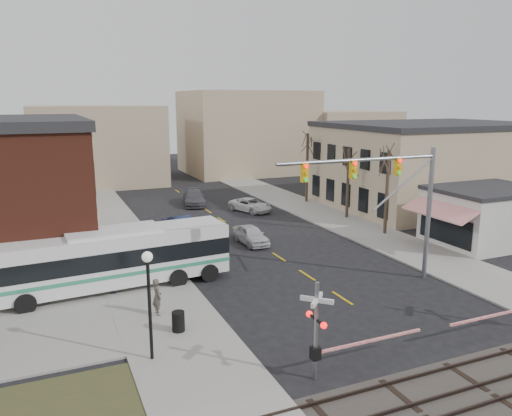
{
  "coord_description": "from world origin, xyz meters",
  "views": [
    {
      "loc": [
        -14.56,
        -19.82,
        10.68
      ],
      "look_at": [
        -1.46,
        10.64,
        3.5
      ],
      "focal_mm": 35.0,
      "sensor_mm": 36.0,
      "label": 1
    }
  ],
  "objects_px": {
    "car_b": "(180,224)",
    "traffic_signal_mast": "(392,189)",
    "transit_bus": "(115,257)",
    "car_c": "(250,205)",
    "car_d": "(194,198)",
    "pedestrian_near": "(157,297)",
    "street_lamp": "(149,284)",
    "trash_bin": "(178,321)",
    "pedestrian_far": "(116,275)",
    "rr_crossing_west": "(326,330)",
    "car_a": "(251,235)"
  },
  "relations": [
    {
      "from": "rr_crossing_west",
      "to": "trash_bin",
      "type": "relative_size",
      "value": 5.89
    },
    {
      "from": "pedestrian_far",
      "to": "transit_bus",
      "type": "bearing_deg",
      "value": 12.66
    },
    {
      "from": "car_a",
      "to": "trash_bin",
      "type": "bearing_deg",
      "value": -126.94
    },
    {
      "from": "transit_bus",
      "to": "trash_bin",
      "type": "height_order",
      "value": "transit_bus"
    },
    {
      "from": "car_a",
      "to": "car_d",
      "type": "height_order",
      "value": "car_d"
    },
    {
      "from": "pedestrian_near",
      "to": "car_b",
      "type": "bearing_deg",
      "value": -24.63
    },
    {
      "from": "car_b",
      "to": "trash_bin",
      "type": "bearing_deg",
      "value": 65.78
    },
    {
      "from": "traffic_signal_mast",
      "to": "car_a",
      "type": "relative_size",
      "value": 2.52
    },
    {
      "from": "transit_bus",
      "to": "car_c",
      "type": "distance_m",
      "value": 21.87
    },
    {
      "from": "street_lamp",
      "to": "car_a",
      "type": "relative_size",
      "value": 1.14
    },
    {
      "from": "transit_bus",
      "to": "rr_crossing_west",
      "type": "relative_size",
      "value": 2.36
    },
    {
      "from": "trash_bin",
      "to": "transit_bus",
      "type": "bearing_deg",
      "value": 104.84
    },
    {
      "from": "transit_bus",
      "to": "traffic_signal_mast",
      "type": "height_order",
      "value": "traffic_signal_mast"
    },
    {
      "from": "rr_crossing_west",
      "to": "street_lamp",
      "type": "bearing_deg",
      "value": 147.06
    },
    {
      "from": "transit_bus",
      "to": "rr_crossing_west",
      "type": "distance_m",
      "value": 14.28
    },
    {
      "from": "car_b",
      "to": "pedestrian_near",
      "type": "distance_m",
      "value": 16.24
    },
    {
      "from": "pedestrian_near",
      "to": "pedestrian_far",
      "type": "distance_m",
      "value": 4.28
    },
    {
      "from": "car_b",
      "to": "car_c",
      "type": "bearing_deg",
      "value": -157.62
    },
    {
      "from": "transit_bus",
      "to": "car_b",
      "type": "distance_m",
      "value": 12.57
    },
    {
      "from": "pedestrian_near",
      "to": "pedestrian_far",
      "type": "xyz_separation_m",
      "value": [
        -1.45,
        4.03,
        0.0
      ]
    },
    {
      "from": "transit_bus",
      "to": "pedestrian_far",
      "type": "distance_m",
      "value": 1.08
    },
    {
      "from": "street_lamp",
      "to": "pedestrian_near",
      "type": "height_order",
      "value": "street_lamp"
    },
    {
      "from": "pedestrian_far",
      "to": "car_c",
      "type": "bearing_deg",
      "value": -21.6
    },
    {
      "from": "transit_bus",
      "to": "car_c",
      "type": "height_order",
      "value": "transit_bus"
    },
    {
      "from": "street_lamp",
      "to": "pedestrian_near",
      "type": "distance_m",
      "value": 5.03
    },
    {
      "from": "street_lamp",
      "to": "car_b",
      "type": "height_order",
      "value": "street_lamp"
    },
    {
      "from": "rr_crossing_west",
      "to": "car_d",
      "type": "height_order",
      "value": "rr_crossing_west"
    },
    {
      "from": "pedestrian_near",
      "to": "street_lamp",
      "type": "bearing_deg",
      "value": 158.69
    },
    {
      "from": "trash_bin",
      "to": "car_d",
      "type": "relative_size",
      "value": 0.18
    },
    {
      "from": "traffic_signal_mast",
      "to": "street_lamp",
      "type": "distance_m",
      "value": 15.22
    },
    {
      "from": "street_lamp",
      "to": "car_a",
      "type": "distance_m",
      "value": 18.11
    },
    {
      "from": "car_c",
      "to": "car_d",
      "type": "distance_m",
      "value": 6.68
    },
    {
      "from": "traffic_signal_mast",
      "to": "street_lamp",
      "type": "xyz_separation_m",
      "value": [
        -14.64,
        -3.43,
        -2.33
      ]
    },
    {
      "from": "car_a",
      "to": "car_b",
      "type": "relative_size",
      "value": 0.91
    },
    {
      "from": "rr_crossing_west",
      "to": "car_b",
      "type": "height_order",
      "value": "rr_crossing_west"
    },
    {
      "from": "car_b",
      "to": "traffic_signal_mast",
      "type": "bearing_deg",
      "value": 107.72
    },
    {
      "from": "car_d",
      "to": "pedestrian_near",
      "type": "bearing_deg",
      "value": -97.51
    },
    {
      "from": "street_lamp",
      "to": "car_d",
      "type": "relative_size",
      "value": 0.89
    },
    {
      "from": "car_d",
      "to": "pedestrian_near",
      "type": "xyz_separation_m",
      "value": [
        -9.46,
        -25.78,
        0.3
      ]
    },
    {
      "from": "car_a",
      "to": "car_b",
      "type": "bearing_deg",
      "value": 127.27
    },
    {
      "from": "traffic_signal_mast",
      "to": "car_c",
      "type": "bearing_deg",
      "value": 89.5
    },
    {
      "from": "rr_crossing_west",
      "to": "pedestrian_far",
      "type": "xyz_separation_m",
      "value": [
        -6.26,
        12.2,
        -0.9
      ]
    },
    {
      "from": "traffic_signal_mast",
      "to": "pedestrian_far",
      "type": "relative_size",
      "value": 5.44
    },
    {
      "from": "transit_bus",
      "to": "car_d",
      "type": "xyz_separation_m",
      "value": [
        10.81,
        21.06,
        -1.13
      ]
    },
    {
      "from": "car_d",
      "to": "traffic_signal_mast",
      "type": "bearing_deg",
      "value": -68.82
    },
    {
      "from": "transit_bus",
      "to": "street_lamp",
      "type": "height_order",
      "value": "street_lamp"
    },
    {
      "from": "street_lamp",
      "to": "pedestrian_far",
      "type": "xyz_separation_m",
      "value": [
        -0.27,
        8.32,
        -2.36
      ]
    },
    {
      "from": "trash_bin",
      "to": "car_b",
      "type": "xyz_separation_m",
      "value": [
        4.71,
        17.61,
        0.15
      ]
    },
    {
      "from": "traffic_signal_mast",
      "to": "street_lamp",
      "type": "relative_size",
      "value": 2.21
    },
    {
      "from": "pedestrian_near",
      "to": "rr_crossing_west",
      "type": "bearing_deg",
      "value": -155.43
    }
  ]
}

